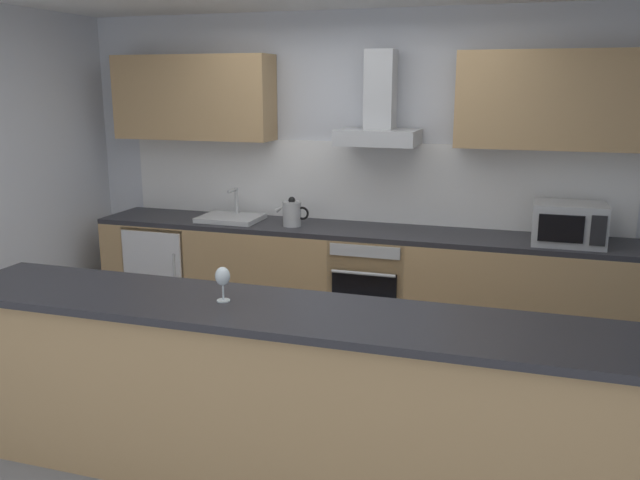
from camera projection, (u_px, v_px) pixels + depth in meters
The scene contains 13 objects.
ground at pixel (296, 412), 4.21m from camera, with size 5.94×4.41×0.02m, color gray.
wall_back at pixel (365, 173), 5.54m from camera, with size 5.94×0.12×2.60m, color silver.
backsplash_tile at pixel (363, 182), 5.49m from camera, with size 4.20×0.02×0.66m, color white.
counter_back at pixel (353, 282), 5.39m from camera, with size 4.35×0.60×0.90m.
counter_island at pixel (283, 398), 3.34m from camera, with size 3.65×0.64×0.96m.
upper_cabinets at pixel (360, 99), 5.19m from camera, with size 4.29×0.32×0.70m.
oven at pixel (372, 284), 5.31m from camera, with size 0.60×0.62×0.80m.
refrigerator at pixel (170, 269), 5.85m from camera, with size 0.58×0.60×0.85m.
microwave at pixel (569, 224), 4.73m from camera, with size 0.50×0.38×0.30m.
sink at pixel (231, 217), 5.57m from camera, with size 0.50×0.40×0.26m.
kettle at pixel (292, 213), 5.35m from camera, with size 0.29×0.15×0.24m.
range_hood at pixel (379, 115), 5.12m from camera, with size 0.62×0.45×0.72m.
wine_glass at pixel (223, 278), 3.31m from camera, with size 0.08×0.08×0.18m.
Camera 1 is at (1.31, -3.62, 2.03)m, focal length 37.21 mm.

